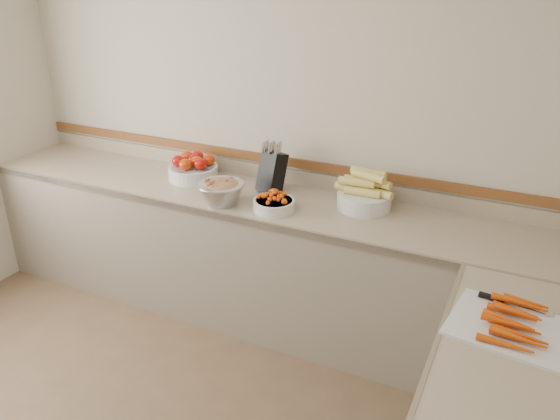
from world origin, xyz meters
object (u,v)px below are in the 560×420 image
at_px(knife_block, 272,171).
at_px(tomato_bowl, 193,168).
at_px(cherry_tomato_bowl, 274,203).
at_px(corn_bowl, 364,195).
at_px(rhubarb_bowl, 221,191).
at_px(cutting_board, 514,325).

xyz_separation_m(knife_block, tomato_bowl, (-0.59, -0.02, -0.07)).
bearing_deg(cherry_tomato_bowl, corn_bowl, 29.12).
height_order(corn_bowl, rhubarb_bowl, corn_bowl).
bearing_deg(rhubarb_bowl, cherry_tomato_bowl, 9.83).
height_order(knife_block, corn_bowl, knife_block).
xyz_separation_m(corn_bowl, cutting_board, (0.93, -0.91, -0.07)).
distance_m(corn_bowl, rhubarb_bowl, 0.88).
height_order(knife_block, rhubarb_bowl, knife_block).
height_order(corn_bowl, cutting_board, corn_bowl).
relative_size(cherry_tomato_bowl, rhubarb_bowl, 0.87).
relative_size(cherry_tomato_bowl, corn_bowl, 0.70).
bearing_deg(tomato_bowl, knife_block, 2.31).
bearing_deg(tomato_bowl, cutting_board, -22.29).
bearing_deg(corn_bowl, knife_block, -179.72).
distance_m(cherry_tomato_bowl, rhubarb_bowl, 0.34).
distance_m(rhubarb_bowl, cutting_board, 1.84).
xyz_separation_m(tomato_bowl, rhubarb_bowl, (0.41, -0.30, 0.01)).
bearing_deg(knife_block, corn_bowl, 0.28).
bearing_deg(corn_bowl, cutting_board, -44.41).
distance_m(cherry_tomato_bowl, corn_bowl, 0.55).
relative_size(corn_bowl, rhubarb_bowl, 1.25).
relative_size(knife_block, rhubarb_bowl, 1.19).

